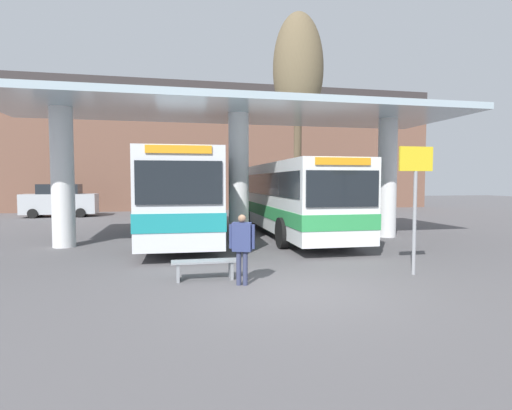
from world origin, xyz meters
The scene contains 10 objects.
ground_plane centered at (0.00, 0.00, 0.00)m, with size 100.00×100.00×0.00m, color #565456.
townhouse_backdrop centered at (0.00, 24.46, 5.99)m, with size 40.00×0.58×10.29m.
station_canopy centered at (0.00, 7.15, 4.34)m, with size 17.58×5.66×5.15m.
transit_bus_left_bay centered at (-2.11, 9.15, 1.87)m, with size 3.13×12.32×3.34m.
transit_bus_center_bay centered at (2.49, 8.81, 1.72)m, with size 2.86×11.82×3.06m.
waiting_bench_near_pillar centered at (-1.79, 1.32, 0.34)m, with size 1.56×0.44×0.46m.
info_sign_platform centered at (3.36, 0.78, 2.26)m, with size 0.90×0.09×3.18m.
pedestrian_waiting centered at (-1.02, 0.65, 0.97)m, with size 0.58×0.36×1.59m.
poplar_tree_behind_left centered at (4.27, 13.04, 8.30)m, with size 2.74×2.74×11.45m.
parked_car_street centered at (-9.73, 20.31, 1.04)m, with size 4.58×2.01×2.15m.
Camera 1 is at (-2.54, -8.04, 2.32)m, focal length 28.00 mm.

